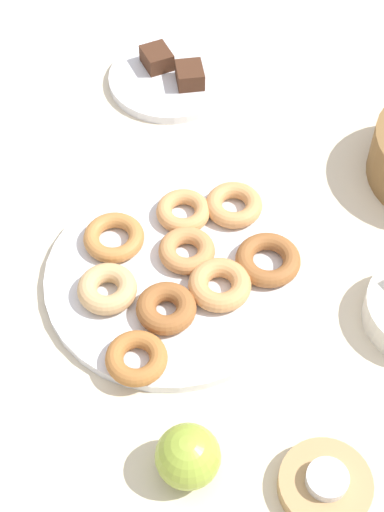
{
  "coord_description": "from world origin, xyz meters",
  "views": [
    {
      "loc": [
        0.61,
        -0.14,
        0.88
      ],
      "look_at": [
        0.0,
        0.03,
        0.04
      ],
      "focal_mm": 54.14,
      "sensor_mm": 36.0,
      "label": 1
    }
  ],
  "objects_px": {
    "donut_8": "(187,251)",
    "donut_7": "(107,289)",
    "brownie_near": "(157,58)",
    "donut_2": "(183,211)",
    "donut_1": "(114,237)",
    "donut_0": "(268,260)",
    "donut_5": "(136,358)",
    "brownie_far": "(190,75)",
    "cake_plate": "(171,79)",
    "donut_3": "(234,205)",
    "candle_holder": "(325,485)",
    "tealight": "(327,479)",
    "donut_4": "(166,308)",
    "apple": "(188,456)",
    "donut_plate": "(171,277)",
    "donut_6": "(220,285)"
  },
  "relations": [
    {
      "from": "donut_1",
      "to": "cake_plate",
      "type": "xyz_separation_m",
      "value": [
        -0.33,
        0.17,
        -0.02
      ]
    },
    {
      "from": "apple",
      "to": "donut_1",
      "type": "bearing_deg",
      "value": -177.86
    },
    {
      "from": "donut_2",
      "to": "donut_3",
      "type": "bearing_deg",
      "value": 82.85
    },
    {
      "from": "donut_2",
      "to": "brownie_near",
      "type": "height_order",
      "value": "brownie_near"
    },
    {
      "from": "donut_1",
      "to": "donut_3",
      "type": "xyz_separation_m",
      "value": [
        -0.01,
        0.18,
        0.0
      ]
    },
    {
      "from": "donut_3",
      "to": "cake_plate",
      "type": "relative_size",
      "value": 0.39
    },
    {
      "from": "donut_1",
      "to": "apple",
      "type": "relative_size",
      "value": 1.13
    },
    {
      "from": "donut_4",
      "to": "donut_8",
      "type": "bearing_deg",
      "value": 148.95
    },
    {
      "from": "brownie_near",
      "to": "donut_2",
      "type": "bearing_deg",
      "value": -7.68
    },
    {
      "from": "donut_0",
      "to": "donut_1",
      "type": "xyz_separation_m",
      "value": [
        -0.1,
        -0.2,
        -0.0
      ]
    },
    {
      "from": "cake_plate",
      "to": "donut_plate",
      "type": "bearing_deg",
      "value": -14.6
    },
    {
      "from": "donut_0",
      "to": "cake_plate",
      "type": "relative_size",
      "value": 0.43
    },
    {
      "from": "donut_5",
      "to": "tealight",
      "type": "bearing_deg",
      "value": 39.02
    },
    {
      "from": "donut_6",
      "to": "tealight",
      "type": "distance_m",
      "value": 0.29
    },
    {
      "from": "donut_3",
      "to": "donut_4",
      "type": "distance_m",
      "value": 0.2
    },
    {
      "from": "donut_1",
      "to": "tealight",
      "type": "distance_m",
      "value": 0.44
    },
    {
      "from": "donut_5",
      "to": "donut_8",
      "type": "bearing_deg",
      "value": 144.19
    },
    {
      "from": "donut_7",
      "to": "donut_5",
      "type": "bearing_deg",
      "value": 6.91
    },
    {
      "from": "donut_6",
      "to": "donut_8",
      "type": "distance_m",
      "value": 0.07
    },
    {
      "from": "donut_4",
      "to": "donut_7",
      "type": "distance_m",
      "value": 0.09
    },
    {
      "from": "donut_0",
      "to": "donut_5",
      "type": "distance_m",
      "value": 0.23
    },
    {
      "from": "donut_1",
      "to": "apple",
      "type": "height_order",
      "value": "apple"
    },
    {
      "from": "donut_0",
      "to": "donut_7",
      "type": "distance_m",
      "value": 0.22
    },
    {
      "from": "donut_plate",
      "to": "donut_1",
      "type": "xyz_separation_m",
      "value": [
        -0.08,
        -0.06,
        0.02
      ]
    },
    {
      "from": "donut_5",
      "to": "donut_8",
      "type": "height_order",
      "value": "donut_8"
    },
    {
      "from": "donut_4",
      "to": "brownie_far",
      "type": "distance_m",
      "value": 0.47
    },
    {
      "from": "donut_2",
      "to": "donut_8",
      "type": "relative_size",
      "value": 1.0
    },
    {
      "from": "donut_6",
      "to": "candle_holder",
      "type": "bearing_deg",
      "value": 7.59
    },
    {
      "from": "donut_1",
      "to": "donut_2",
      "type": "height_order",
      "value": "same"
    },
    {
      "from": "donut_3",
      "to": "brownie_near",
      "type": "xyz_separation_m",
      "value": [
        -0.35,
        -0.03,
        0.0
      ]
    },
    {
      "from": "donut_8",
      "to": "tealight",
      "type": "height_order",
      "value": "donut_8"
    },
    {
      "from": "donut_6",
      "to": "donut_7",
      "type": "xyz_separation_m",
      "value": [
        -0.03,
        -0.15,
        -0.0
      ]
    },
    {
      "from": "donut_2",
      "to": "brownie_near",
      "type": "distance_m",
      "value": 0.35
    },
    {
      "from": "donut_4",
      "to": "brownie_near",
      "type": "xyz_separation_m",
      "value": [
        -0.5,
        0.11,
        0.0
      ]
    },
    {
      "from": "donut_8",
      "to": "donut_7",
      "type": "bearing_deg",
      "value": -73.91
    },
    {
      "from": "donut_0",
      "to": "candle_holder",
      "type": "height_order",
      "value": "donut_0"
    },
    {
      "from": "cake_plate",
      "to": "donut_3",
      "type": "bearing_deg",
      "value": 2.11
    },
    {
      "from": "brownie_far",
      "to": "tealight",
      "type": "distance_m",
      "value": 0.72
    },
    {
      "from": "donut_1",
      "to": "donut_3",
      "type": "distance_m",
      "value": 0.18
    },
    {
      "from": "donut_5",
      "to": "tealight",
      "type": "relative_size",
      "value": 1.62
    },
    {
      "from": "donut_6",
      "to": "donut_7",
      "type": "bearing_deg",
      "value": -103.19
    },
    {
      "from": "cake_plate",
      "to": "brownie_far",
      "type": "relative_size",
      "value": 4.07
    },
    {
      "from": "donut_2",
      "to": "brownie_near",
      "type": "xyz_separation_m",
      "value": [
        -0.34,
        0.05,
        0.0
      ]
    },
    {
      "from": "candle_holder",
      "to": "tealight",
      "type": "height_order",
      "value": "tealight"
    },
    {
      "from": "cake_plate",
      "to": "donut_4",
      "type": "bearing_deg",
      "value": -15.34
    },
    {
      "from": "donut_5",
      "to": "apple",
      "type": "height_order",
      "value": "apple"
    },
    {
      "from": "donut_1",
      "to": "donut_8",
      "type": "xyz_separation_m",
      "value": [
        0.05,
        0.09,
        0.0
      ]
    },
    {
      "from": "tealight",
      "to": "donut_5",
      "type": "bearing_deg",
      "value": -140.98
    },
    {
      "from": "donut_2",
      "to": "brownie_far",
      "type": "xyz_separation_m",
      "value": [
        -0.28,
        0.09,
        0.0
      ]
    },
    {
      "from": "tealight",
      "to": "brownie_near",
      "type": "bearing_deg",
      "value": -179.62
    }
  ]
}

